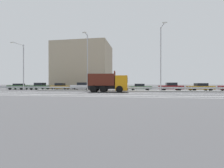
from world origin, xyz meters
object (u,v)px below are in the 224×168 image
object	(u,v)px
street_lamp_0	(23,65)
parked_car_6	(171,87)
parked_car_4	(112,87)
parked_car_1	(40,86)
parked_car_3	(82,86)
parked_car_7	(200,87)
parked_car_5	(140,87)
parked_car_2	(61,86)
parked_car_0	(18,86)
street_lamp_1	(87,60)
street_lamp_2	(161,56)
dump_truck	(113,84)
median_road_sign	(96,84)

from	to	relation	value
street_lamp_0	parked_car_6	size ratio (longest dim) A/B	2.04
street_lamp_0	parked_car_4	world-z (taller)	street_lamp_0
parked_car_4	parked_car_1	bearing A→B (deg)	89.09
parked_car_1	parked_car_3	distance (m)	10.04
street_lamp_0	parked_car_7	world-z (taller)	street_lamp_0
parked_car_3	parked_car_5	distance (m)	12.03
parked_car_2	parked_car_4	world-z (taller)	parked_car_4
parked_car_0	parked_car_3	world-z (taller)	parked_car_3
street_lamp_1	parked_car_5	xyz separation A→B (m)	(9.62, 4.16, -5.00)
street_lamp_2	parked_car_7	bearing A→B (deg)	25.51
parked_car_5	parked_car_6	distance (m)	5.85
street_lamp_2	parked_car_5	world-z (taller)	street_lamp_2
parked_car_1	dump_truck	bearing A→B (deg)	-109.82
parked_car_5	street_lamp_0	bearing A→B (deg)	-80.35
dump_truck	parked_car_6	bearing A→B (deg)	117.86
street_lamp_1	parked_car_1	xyz separation A→B (m)	(-12.44, 3.99, -4.92)
parked_car_1	parked_car_6	bearing A→B (deg)	-89.46
street_lamp_2	street_lamp_0	bearing A→B (deg)	-179.44
median_road_sign	parked_car_2	distance (m)	10.14
parked_car_2	parked_car_5	distance (m)	17.15
street_lamp_1	parked_car_0	bearing A→B (deg)	167.88
street_lamp_0	parked_car_7	bearing A→B (deg)	6.54
dump_truck	street_lamp_1	bearing A→B (deg)	-122.08
parked_car_1	parked_car_6	world-z (taller)	parked_car_6
parked_car_1	parked_car_2	xyz separation A→B (m)	(4.91, 0.21, -0.03)
street_lamp_2	parked_car_3	xyz separation A→B (m)	(-15.44, 3.87, -5.25)
dump_truck	median_road_sign	size ratio (longest dim) A/B	2.76
street_lamp_1	parked_car_5	world-z (taller)	street_lamp_1
parked_car_6	parked_car_7	bearing A→B (deg)	-93.81
median_road_sign	street_lamp_1	world-z (taller)	street_lamp_1
median_road_sign	parked_car_6	world-z (taller)	median_road_sign
dump_truck	median_road_sign	world-z (taller)	dump_truck
parked_car_0	parked_car_5	size ratio (longest dim) A/B	0.97
median_road_sign	parked_car_3	size ratio (longest dim) A/B	0.50
median_road_sign	parked_car_0	distance (m)	19.69
dump_truck	parked_car_2	xyz separation A→B (m)	(-12.79, 6.92, -0.58)
street_lamp_2	parked_car_1	size ratio (longest dim) A/B	2.31
parked_car_0	street_lamp_1	bearing A→B (deg)	-105.96
median_road_sign	parked_car_0	size ratio (longest dim) A/B	0.52
median_road_sign	street_lamp_0	bearing A→B (deg)	-178.43
parked_car_6	parked_car_7	world-z (taller)	parked_car_6
street_lamp_0	parked_car_6	distance (m)	29.13
median_road_sign	parked_car_4	distance (m)	4.24
parked_car_1	street_lamp_2	bearing A→B (deg)	-98.16
parked_car_1	median_road_sign	bearing A→B (deg)	-104.56
dump_truck	parked_car_4	size ratio (longest dim) A/B	1.52
street_lamp_1	parked_car_0	xyz separation A→B (m)	(-17.60, 3.78, -4.97)
dump_truck	parked_car_7	world-z (taller)	dump_truck
parked_car_0	street_lamp_0	bearing A→B (deg)	-136.04
parked_car_0	parked_car_3	size ratio (longest dim) A/B	0.96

